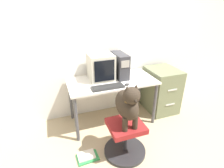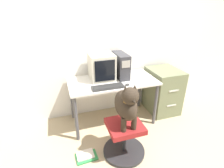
# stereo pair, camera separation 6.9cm
# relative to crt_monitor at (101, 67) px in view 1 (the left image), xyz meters

# --- Properties ---
(ground_plane) EXTENTS (12.00, 12.00, 0.00)m
(ground_plane) POSITION_rel_crt_monitor_xyz_m (0.14, -0.46, -0.97)
(ground_plane) COLOR tan
(wall_back) EXTENTS (8.00, 0.05, 2.60)m
(wall_back) POSITION_rel_crt_monitor_xyz_m (0.14, 0.30, 0.33)
(wall_back) COLOR white
(wall_back) RESTS_ON ground_plane
(desk) EXTENTS (1.39, 0.69, 0.77)m
(desk) POSITION_rel_crt_monitor_xyz_m (0.14, -0.12, -0.30)
(desk) COLOR silver
(desk) RESTS_ON ground_plane
(crt_monitor) EXTENTS (0.37, 0.40, 0.41)m
(crt_monitor) POSITION_rel_crt_monitor_xyz_m (0.00, 0.00, 0.00)
(crt_monitor) COLOR beige
(crt_monitor) RESTS_ON desk
(pc_tower) EXTENTS (0.18, 0.44, 0.39)m
(pc_tower) POSITION_rel_crt_monitor_xyz_m (0.32, -0.00, -0.01)
(pc_tower) COLOR #333338
(pc_tower) RESTS_ON desk
(keyboard) EXTENTS (0.47, 0.16, 0.03)m
(keyboard) POSITION_rel_crt_monitor_xyz_m (-0.00, -0.35, -0.19)
(keyboard) COLOR #2D2D2D
(keyboard) RESTS_ON desk
(computer_mouse) EXTENTS (0.07, 0.04, 0.04)m
(computer_mouse) POSITION_rel_crt_monitor_xyz_m (0.29, -0.37, -0.19)
(computer_mouse) COLOR #333333
(computer_mouse) RESTS_ON desk
(office_chair) EXTENTS (0.57, 0.57, 0.48)m
(office_chair) POSITION_rel_crt_monitor_xyz_m (0.07, -0.85, -0.74)
(office_chair) COLOR #262628
(office_chair) RESTS_ON ground_plane
(dog) EXTENTS (0.24, 0.48, 0.60)m
(dog) POSITION_rel_crt_monitor_xyz_m (0.07, -0.88, -0.18)
(dog) COLOR #33281E
(dog) RESTS_ON office_chair
(filing_cabinet) EXTENTS (0.51, 0.61, 0.82)m
(filing_cabinet) POSITION_rel_crt_monitor_xyz_m (1.13, -0.07, -0.56)
(filing_cabinet) COLOR #6B7251
(filing_cabinet) RESTS_ON ground_plane
(book_stack_floor) EXTENTS (0.29, 0.21, 0.04)m
(book_stack_floor) POSITION_rel_crt_monitor_xyz_m (-0.45, -0.79, -0.95)
(book_stack_floor) COLOR #2D8C47
(book_stack_floor) RESTS_ON ground_plane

